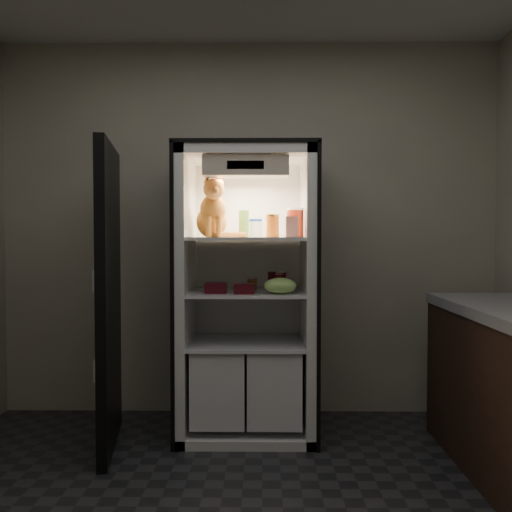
# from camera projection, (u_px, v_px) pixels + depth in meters

# --- Properties ---
(room_shell) EXTENTS (3.60, 3.60, 3.60)m
(room_shell) POSITION_uv_depth(u_px,v_px,m) (238.00, 158.00, 2.37)
(room_shell) COLOR white
(room_shell) RESTS_ON floor
(refrigerator) EXTENTS (0.90, 0.72, 1.88)m
(refrigerator) POSITION_uv_depth(u_px,v_px,m) (247.00, 312.00, 3.78)
(refrigerator) COLOR white
(refrigerator) RESTS_ON floor
(fridge_door) EXTENTS (0.19, 0.87, 1.85)m
(fridge_door) POSITION_uv_depth(u_px,v_px,m) (109.00, 299.00, 3.49)
(fridge_door) COLOR black
(fridge_door) RESTS_ON floor
(tabby_cat) EXTENTS (0.35, 0.39, 0.40)m
(tabby_cat) POSITION_uv_depth(u_px,v_px,m) (213.00, 214.00, 3.67)
(tabby_cat) COLOR #B16416
(tabby_cat) RESTS_ON refrigerator
(parmesan_shaker) EXTENTS (0.07, 0.07, 0.18)m
(parmesan_shaker) POSITION_uv_depth(u_px,v_px,m) (244.00, 224.00, 3.74)
(parmesan_shaker) COLOR green
(parmesan_shaker) RESTS_ON refrigerator
(mayo_tub) EXTENTS (0.09, 0.09, 0.12)m
(mayo_tub) POSITION_uv_depth(u_px,v_px,m) (256.00, 228.00, 3.82)
(mayo_tub) COLOR white
(mayo_tub) RESTS_ON refrigerator
(salsa_jar) EXTENTS (0.08, 0.08, 0.15)m
(salsa_jar) POSITION_uv_depth(u_px,v_px,m) (273.00, 226.00, 3.66)
(salsa_jar) COLOR maroon
(salsa_jar) RESTS_ON refrigerator
(pepper_jar) EXTENTS (0.11, 0.11, 0.19)m
(pepper_jar) POSITION_uv_depth(u_px,v_px,m) (295.00, 223.00, 3.74)
(pepper_jar) COLOR maroon
(pepper_jar) RESTS_ON refrigerator
(cream_carton) EXTENTS (0.07, 0.07, 0.13)m
(cream_carton) POSITION_uv_depth(u_px,v_px,m) (292.00, 227.00, 3.50)
(cream_carton) COLOR silver
(cream_carton) RESTS_ON refrigerator
(soda_can_a) EXTENTS (0.07, 0.07, 0.12)m
(soda_can_a) POSITION_uv_depth(u_px,v_px,m) (273.00, 280.00, 3.78)
(soda_can_a) COLOR black
(soda_can_a) RESTS_ON refrigerator
(soda_can_b) EXTENTS (0.07, 0.07, 0.13)m
(soda_can_b) POSITION_uv_depth(u_px,v_px,m) (281.00, 281.00, 3.68)
(soda_can_b) COLOR black
(soda_can_b) RESTS_ON refrigerator
(soda_can_c) EXTENTS (0.06, 0.06, 0.12)m
(soda_can_c) POSITION_uv_depth(u_px,v_px,m) (279.00, 283.00, 3.67)
(soda_can_c) COLOR black
(soda_can_c) RESTS_ON refrigerator
(condiment_jar) EXTENTS (0.06, 0.06, 0.09)m
(condiment_jar) POSITION_uv_depth(u_px,v_px,m) (252.00, 284.00, 3.73)
(condiment_jar) COLOR brown
(condiment_jar) RESTS_ON refrigerator
(grape_bag) EXTENTS (0.20, 0.15, 0.10)m
(grape_bag) POSITION_uv_depth(u_px,v_px,m) (280.00, 286.00, 3.51)
(grape_bag) COLOR #7DB253
(grape_bag) RESTS_ON refrigerator
(berry_box_left) EXTENTS (0.13, 0.13, 0.07)m
(berry_box_left) POSITION_uv_depth(u_px,v_px,m) (216.00, 288.00, 3.56)
(berry_box_left) COLOR #500D15
(berry_box_left) RESTS_ON refrigerator
(berry_box_right) EXTENTS (0.12, 0.12, 0.06)m
(berry_box_right) POSITION_uv_depth(u_px,v_px,m) (244.00, 289.00, 3.53)
(berry_box_right) COLOR #500D15
(berry_box_right) RESTS_ON refrigerator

